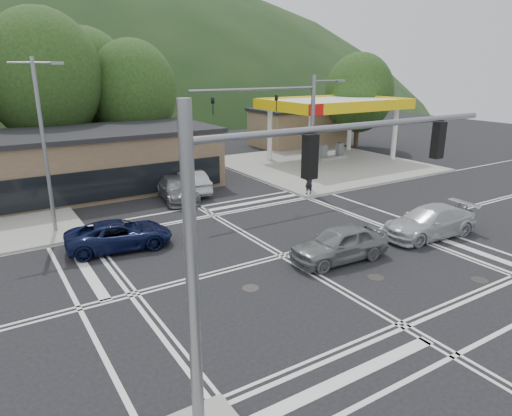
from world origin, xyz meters
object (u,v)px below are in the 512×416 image
car_silver_east (429,222)px  car_queue_b (170,171)px  car_grey_center (339,243)px  car_northbound (176,189)px  car_queue_a (189,181)px  car_blue_west (120,235)px  pedestrian (309,182)px

car_silver_east → car_queue_b: 19.63m
car_grey_center → car_northbound: size_ratio=0.92×
car_grey_center → car_silver_east: bearing=91.6°
car_queue_b → car_queue_a: bearing=80.6°
car_blue_west → car_grey_center: size_ratio=1.06×
car_silver_east → car_queue_b: size_ratio=1.11×
car_grey_center → pedestrian: size_ratio=2.85×
car_queue_b → car_silver_east: bearing=101.5°
car_queue_a → car_northbound: (-1.50, -1.24, -0.06)m
car_queue_a → car_blue_west: bearing=53.2°
car_queue_b → car_northbound: car_queue_b is taller
car_queue_a → pedestrian: pedestrian is taller
car_grey_center → car_northbound: (-2.42, 13.25, -0.06)m
car_silver_east → car_queue_a: bearing=-150.0°
car_queue_a → pedestrian: bearing=147.4°
car_grey_center → car_queue_b: 18.18m
car_blue_west → car_grey_center: (8.11, -6.77, 0.11)m
car_blue_west → car_grey_center: 10.57m
pedestrian → car_queue_a: bearing=-38.1°
car_blue_west → pedestrian: 13.92m
car_queue_b → car_blue_west: bearing=48.3°
car_queue_a → car_queue_b: (0.00, 3.67, 0.04)m
car_northbound → pedestrian: (8.00, -3.98, 0.24)m
pedestrian → car_silver_east: bearing=93.7°
car_grey_center → car_silver_east: car_grey_center is taller
car_grey_center → car_silver_east: (6.08, -0.18, -0.02)m
car_silver_east → car_queue_a: car_queue_a is taller
car_queue_a → pedestrian: (6.50, -5.22, 0.18)m
car_blue_west → car_northbound: bearing=-33.5°
car_grey_center → car_silver_east: size_ratio=0.87×
car_blue_west → car_silver_east: bearing=-108.3°
car_blue_west → car_grey_center: car_grey_center is taller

